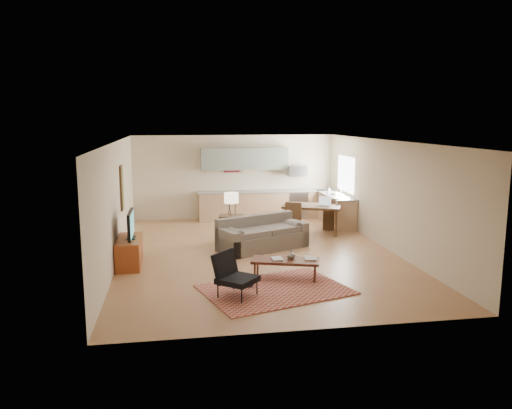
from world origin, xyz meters
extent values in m
plane|color=#9F6D47|center=(0.00, 0.00, 0.00)|extent=(9.00, 9.00, 0.00)
plane|color=white|center=(0.00, 0.00, 2.70)|extent=(9.00, 9.00, 0.00)
plane|color=beige|center=(0.00, 4.50, 1.35)|extent=(6.50, 0.00, 6.50)
plane|color=beige|center=(0.00, -4.50, 1.35)|extent=(6.50, 0.00, 6.50)
plane|color=beige|center=(-3.25, 0.00, 1.35)|extent=(0.00, 9.00, 9.00)
plane|color=beige|center=(3.25, 0.00, 1.35)|extent=(0.00, 9.00, 9.00)
cube|color=#A5A8AD|center=(2.00, 4.18, 0.45)|extent=(0.62, 0.62, 0.90)
cube|color=#A5A8AD|center=(2.00, 4.20, 1.55)|extent=(0.62, 0.40, 0.35)
cube|color=gray|center=(0.30, 4.33, 1.95)|extent=(2.80, 0.34, 0.70)
cube|color=white|center=(3.23, 3.00, 1.55)|extent=(0.02, 1.40, 1.05)
cube|color=maroon|center=(-0.12, -2.64, 0.01)|extent=(3.05, 2.52, 0.02)
imported|color=maroon|center=(-0.05, -1.97, 0.42)|extent=(0.22, 0.29, 0.03)
imported|color=navy|center=(0.62, -2.02, 0.42)|extent=(0.37, 0.42, 0.02)
imported|color=black|center=(0.34, -1.98, 0.50)|extent=(0.21, 0.21, 0.18)
imported|color=beige|center=(2.83, 3.34, 1.02)|extent=(0.11, 0.11, 0.19)
camera|label=1|loc=(-1.96, -11.51, 3.20)|focal=35.00mm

